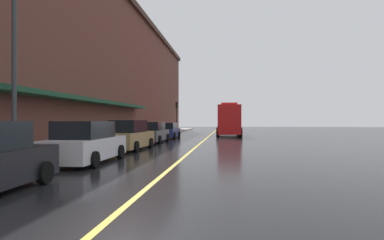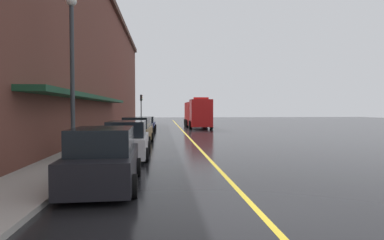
# 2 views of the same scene
# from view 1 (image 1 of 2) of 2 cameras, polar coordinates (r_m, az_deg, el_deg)

# --- Properties ---
(ground_plane) EXTENTS (112.00, 112.00, 0.00)m
(ground_plane) POSITION_cam_1_polar(r_m,az_deg,el_deg) (29.15, 2.35, -3.59)
(ground_plane) COLOR black
(sidewalk_left) EXTENTS (2.40, 70.00, 0.15)m
(sidewalk_left) POSITION_cam_1_polar(r_m,az_deg,el_deg) (30.25, -9.47, -3.31)
(sidewalk_left) COLOR #ADA8A0
(sidewalk_left) RESTS_ON ground
(lane_center_stripe) EXTENTS (0.16, 70.00, 0.01)m
(lane_center_stripe) POSITION_cam_1_polar(r_m,az_deg,el_deg) (29.15, 2.35, -3.58)
(lane_center_stripe) COLOR gold
(lane_center_stripe) RESTS_ON ground
(brick_building_left) EXTENTS (10.74, 64.00, 13.86)m
(brick_building_left) POSITION_cam_1_polar(r_m,az_deg,el_deg) (31.88, -20.51, 9.23)
(brick_building_left) COLOR brown
(brick_building_left) RESTS_ON ground
(parked_car_1) EXTENTS (2.17, 4.86, 1.77)m
(parked_car_1) POSITION_cam_1_polar(r_m,az_deg,el_deg) (14.17, -18.61, -4.03)
(parked_car_1) COLOR silver
(parked_car_1) RESTS_ON ground
(parked_car_2) EXTENTS (2.10, 4.85, 1.82)m
(parked_car_2) POSITION_cam_1_polar(r_m,az_deg,el_deg) (19.65, -11.26, -2.85)
(parked_car_2) COLOR #A5844C
(parked_car_2) RESTS_ON ground
(parked_car_3) EXTENTS (2.03, 4.74, 1.66)m
(parked_car_3) POSITION_cam_1_polar(r_m,az_deg,el_deg) (25.76, -7.14, -2.32)
(parked_car_3) COLOR #595B60
(parked_car_3) RESTS_ON ground
(parked_car_4) EXTENTS (2.07, 4.22, 1.55)m
(parked_car_4) POSITION_cam_1_polar(r_m,az_deg,el_deg) (31.57, -4.42, -1.98)
(parked_car_4) COLOR navy
(parked_car_4) RESTS_ON ground
(fire_truck) EXTENTS (2.90, 8.95, 3.68)m
(fire_truck) POSITION_cam_1_polar(r_m,az_deg,el_deg) (36.83, 6.68, -0.11)
(fire_truck) COLOR red
(fire_truck) RESTS_ON ground
(parking_meter_0) EXTENTS (0.14, 0.18, 1.33)m
(parking_meter_0) POSITION_cam_1_polar(r_m,az_deg,el_deg) (16.16, -21.11, -2.71)
(parking_meter_0) COLOR #4C4C51
(parking_meter_0) RESTS_ON sidewalk_left
(parking_meter_1) EXTENTS (0.14, 0.18, 1.33)m
(parking_meter_1) POSITION_cam_1_polar(r_m,az_deg,el_deg) (28.03, -8.94, -1.56)
(parking_meter_1) COLOR #4C4C51
(parking_meter_1) RESTS_ON sidewalk_left
(street_lamp_left) EXTENTS (0.44, 0.44, 6.94)m
(street_lamp_left) POSITION_cam_1_polar(r_m,az_deg,el_deg) (13.96, -29.63, 10.64)
(street_lamp_left) COLOR #33383D
(street_lamp_left) RESTS_ON sidewalk_left
(traffic_light_near) EXTENTS (0.38, 0.36, 4.30)m
(traffic_light_near) POSITION_cam_1_polar(r_m,az_deg,el_deg) (45.62, -2.80, 1.67)
(traffic_light_near) COLOR #232326
(traffic_light_near) RESTS_ON sidewalk_left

